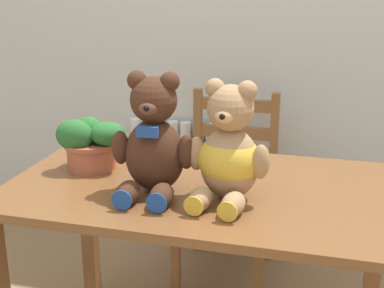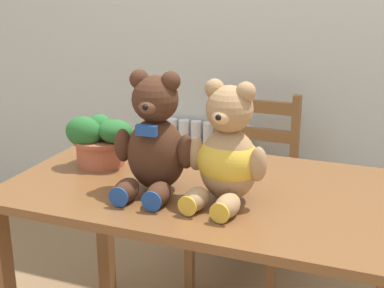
# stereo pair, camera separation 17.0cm
# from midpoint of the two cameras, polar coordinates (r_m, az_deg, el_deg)

# --- Properties ---
(wall_back) EXTENTS (8.00, 0.04, 2.60)m
(wall_back) POSITION_cam_midpoint_polar(r_m,az_deg,el_deg) (2.80, 11.42, 14.09)
(wall_back) COLOR silver
(wall_back) RESTS_ON ground_plane
(radiator) EXTENTS (0.58, 0.10, 0.69)m
(radiator) POSITION_cam_midpoint_polar(r_m,az_deg,el_deg) (3.05, 2.66, -4.48)
(radiator) COLOR white
(radiator) RESTS_ON ground_plane
(dining_table) EXTENTS (1.33, 0.78, 0.77)m
(dining_table) POSITION_cam_midpoint_polar(r_m,az_deg,el_deg) (1.88, 4.06, -7.67)
(dining_table) COLOR brown
(dining_table) RESTS_ON ground_plane
(wooden_chair_behind) EXTENTS (0.43, 0.46, 0.91)m
(wooden_chair_behind) POSITION_cam_midpoint_polar(r_m,az_deg,el_deg) (2.65, 7.64, -5.02)
(wooden_chair_behind) COLOR brown
(wooden_chair_behind) RESTS_ON ground_plane
(teddy_bear_left) EXTENTS (0.28, 0.28, 0.40)m
(teddy_bear_left) POSITION_cam_midpoint_polar(r_m,az_deg,el_deg) (1.73, -1.22, 0.32)
(teddy_bear_left) COLOR #472819
(teddy_bear_left) RESTS_ON dining_table
(teddy_bear_right) EXTENTS (0.27, 0.29, 0.39)m
(teddy_bear_right) POSITION_cam_midpoint_polar(r_m,az_deg,el_deg) (1.67, 6.72, -1.15)
(teddy_bear_right) COLOR tan
(teddy_bear_right) RESTS_ON dining_table
(potted_plant) EXTENTS (0.25, 0.19, 0.19)m
(potted_plant) POSITION_cam_midpoint_polar(r_m,az_deg,el_deg) (2.00, -7.49, 0.37)
(potted_plant) COLOR #B25B3D
(potted_plant) RESTS_ON dining_table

